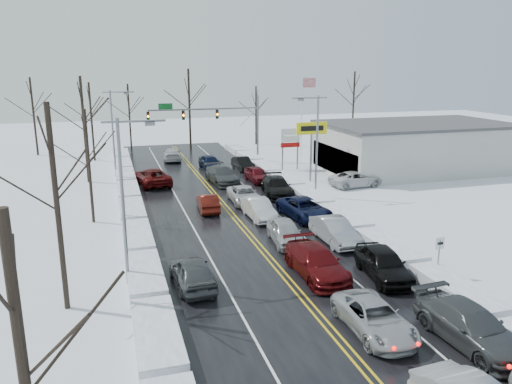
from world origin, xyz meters
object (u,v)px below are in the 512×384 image
object	(u,v)px
flagpole	(303,110)
dealership_building	(415,146)
oncoming_car_0	(208,211)
tires_plus_sign	(312,132)
traffic_signal_mast	(217,117)

from	to	relation	value
flagpole	dealership_building	bearing A→B (deg)	-53.73
dealership_building	oncoming_car_0	world-z (taller)	dealership_building
tires_plus_sign	dealership_building	world-z (taller)	tires_plus_sign
traffic_signal_mast	dealership_building	world-z (taller)	traffic_signal_mast
traffic_signal_mast	tires_plus_sign	world-z (taller)	traffic_signal_mast
tires_plus_sign	dealership_building	bearing A→B (deg)	8.47
traffic_signal_mast	oncoming_car_0	size ratio (longest dim) A/B	3.13
flagpole	oncoming_car_0	world-z (taller)	flagpole
flagpole	dealership_building	xyz separation A→B (m)	(8.80, -12.00, -3.27)
traffic_signal_mast	flagpole	bearing A→B (deg)	9.73
flagpole	oncoming_car_0	bearing A→B (deg)	-127.98
traffic_signal_mast	oncoming_car_0	world-z (taller)	traffic_signal_mast
traffic_signal_mast	tires_plus_sign	xyz separation A→B (m)	(7.05, -12.00, -0.49)
oncoming_car_0	dealership_building	bearing A→B (deg)	-156.40
traffic_signal_mast	dealership_building	distance (m)	23.01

